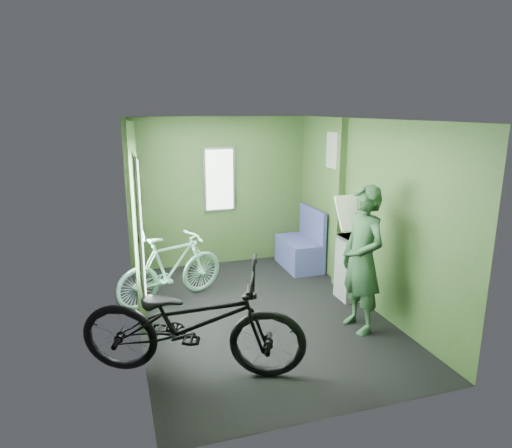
{
  "coord_description": "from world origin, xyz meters",
  "views": [
    {
      "loc": [
        -1.56,
        -4.84,
        2.42
      ],
      "look_at": [
        0.0,
        0.1,
        1.1
      ],
      "focal_mm": 32.0,
      "sensor_mm": 36.0,
      "label": 1
    }
  ],
  "objects_px": {
    "bicycle_mint": "(173,301)",
    "passenger": "(362,259)",
    "bench_seat": "(301,250)",
    "waste_box": "(349,268)",
    "bicycle_black": "(194,375)"
  },
  "relations": [
    {
      "from": "passenger",
      "to": "bench_seat",
      "type": "bearing_deg",
      "value": 168.97
    },
    {
      "from": "bicycle_mint",
      "to": "waste_box",
      "type": "bearing_deg",
      "value": -127.3
    },
    {
      "from": "passenger",
      "to": "bicycle_black",
      "type": "bearing_deg",
      "value": -85.21
    },
    {
      "from": "passenger",
      "to": "bench_seat",
      "type": "distance_m",
      "value": 2.19
    },
    {
      "from": "waste_box",
      "to": "bench_seat",
      "type": "relative_size",
      "value": 0.9
    },
    {
      "from": "bicycle_black",
      "to": "bench_seat",
      "type": "bearing_deg",
      "value": -18.54
    },
    {
      "from": "bicycle_mint",
      "to": "passenger",
      "type": "distance_m",
      "value": 2.49
    },
    {
      "from": "bicycle_black",
      "to": "waste_box",
      "type": "height_order",
      "value": "waste_box"
    },
    {
      "from": "bicycle_black",
      "to": "waste_box",
      "type": "bearing_deg",
      "value": -40.61
    },
    {
      "from": "bicycle_mint",
      "to": "waste_box",
      "type": "height_order",
      "value": "waste_box"
    },
    {
      "from": "waste_box",
      "to": "bench_seat",
      "type": "distance_m",
      "value": 1.34
    },
    {
      "from": "bicycle_mint",
      "to": "bench_seat",
      "type": "bearing_deg",
      "value": -92.93
    },
    {
      "from": "bicycle_black",
      "to": "bench_seat",
      "type": "distance_m",
      "value": 3.28
    },
    {
      "from": "bench_seat",
      "to": "passenger",
      "type": "bearing_deg",
      "value": -94.58
    },
    {
      "from": "passenger",
      "to": "bench_seat",
      "type": "height_order",
      "value": "passenger"
    }
  ]
}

